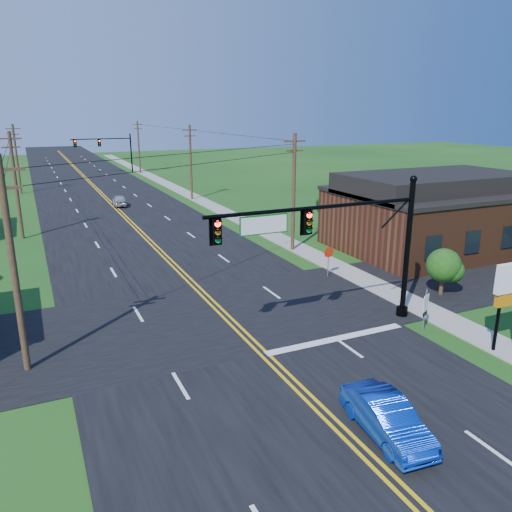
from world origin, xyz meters
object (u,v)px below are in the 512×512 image
route_sign (425,307)px  stop_sign (329,255)px  signal_mast_main (335,238)px  signal_mast_far (105,147)px  blue_car (387,419)px

route_sign → stop_sign: size_ratio=1.08×
signal_mast_main → signal_mast_far: same height
signal_mast_main → route_sign: signal_mast_main is taller
blue_car → route_sign: (7.04, 5.89, 0.64)m
signal_mast_main → stop_sign: bearing=58.5°
signal_mast_main → blue_car: size_ratio=2.81×
signal_mast_far → stop_sign: (4.29, -64.82, -3.05)m
signal_mast_main → signal_mast_far: bearing=89.9°
blue_car → signal_mast_main: bearing=74.8°
stop_sign → route_sign: bearing=-94.1°
signal_mast_main → stop_sign: 9.02m
signal_mast_main → route_sign: size_ratio=5.05×
route_sign → signal_mast_far: bearing=68.6°
signal_mast_far → route_sign: size_ratio=4.90×
signal_mast_main → signal_mast_far: size_ratio=1.03×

